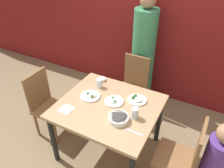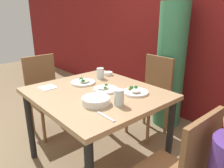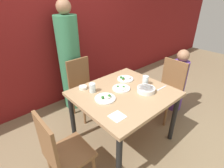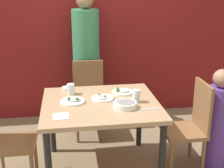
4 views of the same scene
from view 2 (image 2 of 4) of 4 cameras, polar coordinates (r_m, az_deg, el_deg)
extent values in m
plane|color=#847051|center=(2.31, -3.64, -19.65)|extent=(10.00, 10.00, 0.00)
cube|color=maroon|center=(2.94, 20.24, 16.16)|extent=(10.00, 0.06, 2.70)
cube|color=tan|center=(1.94, -4.09, -2.53)|extent=(1.12, 1.01, 0.04)
cylinder|color=black|center=(2.31, -20.58, -10.29)|extent=(0.06, 0.06, 0.71)
cylinder|color=black|center=(2.70, -2.83, -4.74)|extent=(0.06, 0.06, 0.71)
cylinder|color=black|center=(2.09, 14.87, -12.88)|extent=(0.06, 0.06, 0.71)
cube|color=brown|center=(2.59, 9.15, -4.57)|extent=(0.40, 0.40, 0.04)
cube|color=brown|center=(2.64, 12.04, 1.84)|extent=(0.38, 0.03, 0.49)
cylinder|color=brown|center=(2.67, 3.86, -8.74)|extent=(0.04, 0.04, 0.39)
cylinder|color=brown|center=(2.48, 9.35, -11.32)|extent=(0.04, 0.04, 0.39)
cylinder|color=brown|center=(2.89, 8.53, -6.66)|extent=(0.04, 0.04, 0.39)
cylinder|color=brown|center=(2.72, 13.87, -8.81)|extent=(0.04, 0.04, 0.39)
cube|color=brown|center=(1.33, 21.92, -17.35)|extent=(0.03, 0.38, 0.49)
cube|color=brown|center=(2.69, -16.12, -4.24)|extent=(0.40, 0.40, 0.04)
cube|color=brown|center=(2.76, -18.30, 2.04)|extent=(0.03, 0.38, 0.49)
cylinder|color=brown|center=(2.58, -17.40, -10.69)|extent=(0.04, 0.04, 0.39)
cylinder|color=brown|center=(2.71, -11.00, -8.68)|extent=(0.04, 0.04, 0.39)
cylinder|color=brown|center=(2.86, -20.17, -8.01)|extent=(0.04, 0.04, 0.39)
cylinder|color=brown|center=(2.97, -14.27, -6.33)|extent=(0.04, 0.04, 0.39)
cylinder|color=#387F56|center=(2.80, 15.00, 4.38)|extent=(0.35, 0.35, 1.53)
cylinder|color=white|center=(1.67, -4.21, -4.35)|extent=(0.22, 0.22, 0.05)
cylinder|color=#BC5123|center=(1.66, -4.23, -3.58)|extent=(0.19, 0.19, 0.01)
cylinder|color=white|center=(1.95, -1.64, -1.41)|extent=(0.22, 0.22, 0.02)
ellipsoid|color=white|center=(1.95, -2.40, -0.88)|extent=(0.11, 0.11, 0.02)
sphere|color=#2D702D|center=(1.99, -1.61, -0.30)|extent=(0.03, 0.03, 0.03)
sphere|color=#2D702D|center=(1.92, -1.82, -1.04)|extent=(0.03, 0.03, 0.03)
cylinder|color=white|center=(2.15, -7.60, 0.41)|extent=(0.24, 0.24, 0.02)
ellipsoid|color=white|center=(2.13, -7.28, 0.82)|extent=(0.10, 0.10, 0.03)
sphere|color=#2D702D|center=(2.10, -7.55, 0.74)|extent=(0.04, 0.04, 0.04)
sphere|color=#2D702D|center=(2.17, -8.04, 1.30)|extent=(0.04, 0.04, 0.04)
cylinder|color=white|center=(1.90, 6.16, -2.15)|extent=(0.22, 0.22, 0.02)
ellipsoid|color=white|center=(1.86, 6.21, -1.81)|extent=(0.08, 0.08, 0.03)
sphere|color=#2D702D|center=(1.94, 6.25, -0.83)|extent=(0.03, 0.03, 0.03)
cone|color=orange|center=(1.91, 4.44, -1.28)|extent=(0.02, 0.02, 0.02)
sphere|color=#2D702D|center=(1.91, 5.08, -1.01)|extent=(0.04, 0.04, 0.04)
cylinder|color=white|center=(2.40, -1.07, 2.77)|extent=(0.10, 0.10, 0.04)
cylinder|color=white|center=(2.40, -1.07, 3.10)|extent=(0.09, 0.09, 0.01)
cylinder|color=silver|center=(2.27, -3.05, 2.81)|extent=(0.08, 0.08, 0.11)
cylinder|color=silver|center=(1.64, 1.86, -3.52)|extent=(0.08, 0.08, 0.12)
cube|color=white|center=(2.10, -16.47, -0.87)|extent=(0.14, 0.14, 0.01)
cube|color=silver|center=(1.49, -1.64, -8.50)|extent=(0.18, 0.02, 0.01)
camera|label=1|loc=(1.19, -110.46, 46.20)|focal=35.00mm
camera|label=3|loc=(2.78, -48.49, 21.44)|focal=28.00mm
camera|label=4|loc=(2.47, -89.06, 10.93)|focal=50.00mm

